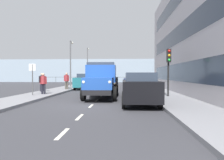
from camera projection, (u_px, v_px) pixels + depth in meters
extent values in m
plane|color=#38383D|center=(107.00, 90.00, 21.32)|extent=(80.00, 80.00, 0.00)
cube|color=gray|center=(153.00, 90.00, 21.06)|extent=(2.50, 40.89, 0.15)
cube|color=gray|center=(62.00, 89.00, 21.58)|extent=(2.50, 40.89, 0.15)
cube|color=silver|center=(62.00, 134.00, 5.63)|extent=(0.12, 1.10, 0.01)
cube|color=silver|center=(80.00, 117.00, 7.83)|extent=(0.12, 1.10, 0.01)
cube|color=silver|center=(91.00, 106.00, 10.63)|extent=(0.12, 1.10, 0.01)
cube|color=silver|center=(97.00, 100.00, 12.91)|extent=(0.12, 1.10, 0.01)
cube|color=silver|center=(102.00, 96.00, 15.84)|extent=(0.12, 1.10, 0.01)
cube|color=silver|center=(105.00, 92.00, 18.63)|extent=(0.12, 1.10, 0.01)
cube|color=silver|center=(107.00, 90.00, 21.26)|extent=(0.12, 1.10, 0.01)
cube|color=silver|center=(109.00, 89.00, 23.85)|extent=(0.12, 1.10, 0.01)
cube|color=silver|center=(110.00, 87.00, 26.76)|extent=(0.12, 1.10, 0.01)
cube|color=silver|center=(111.00, 86.00, 29.16)|extent=(0.12, 1.10, 0.01)
cube|color=silver|center=(112.00, 85.00, 31.42)|extent=(0.12, 1.10, 0.01)
cube|color=silver|center=(113.00, 84.00, 34.39)|extent=(0.12, 1.10, 0.01)
cube|color=silver|center=(114.00, 84.00, 36.68)|extent=(0.12, 1.10, 0.01)
cube|color=silver|center=(115.00, 83.00, 39.52)|extent=(0.12, 1.10, 0.01)
cube|color=#B7B2B7|center=(221.00, 33.00, 16.75)|extent=(7.21, 23.20, 10.08)
cube|color=#2D3847|center=(176.00, 72.00, 17.03)|extent=(0.08, 19.72, 1.40)
cube|color=#2D3847|center=(176.00, 36.00, 16.95)|extent=(0.08, 19.72, 1.40)
cube|color=#8C9EAD|center=(116.00, 71.00, 44.66)|extent=(80.00, 0.80, 5.00)
cylinder|color=#4C5156|center=(186.00, 80.00, 40.36)|extent=(0.08, 0.08, 1.20)
cylinder|color=#4C5156|center=(176.00, 80.00, 40.47)|extent=(0.08, 0.08, 1.20)
cylinder|color=#4C5156|center=(166.00, 80.00, 40.57)|extent=(0.08, 0.08, 1.20)
cylinder|color=#4C5156|center=(155.00, 80.00, 40.68)|extent=(0.08, 0.08, 1.20)
cylinder|color=#4C5156|center=(145.00, 80.00, 40.79)|extent=(0.08, 0.08, 1.20)
cylinder|color=#4C5156|center=(135.00, 80.00, 40.90)|extent=(0.08, 0.08, 1.20)
cylinder|color=#4C5156|center=(125.00, 80.00, 41.01)|extent=(0.08, 0.08, 1.20)
cylinder|color=#4C5156|center=(115.00, 80.00, 41.12)|extent=(0.08, 0.08, 1.20)
cylinder|color=#4C5156|center=(105.00, 80.00, 41.23)|extent=(0.08, 0.08, 1.20)
cylinder|color=#4C5156|center=(95.00, 80.00, 41.33)|extent=(0.08, 0.08, 1.20)
cylinder|color=#4C5156|center=(85.00, 80.00, 41.44)|extent=(0.08, 0.08, 1.20)
cylinder|color=#4C5156|center=(75.00, 80.00, 41.55)|extent=(0.08, 0.08, 1.20)
cylinder|color=#4C5156|center=(66.00, 80.00, 41.66)|extent=(0.08, 0.08, 1.20)
cylinder|color=#4C5156|center=(56.00, 80.00, 41.77)|extent=(0.08, 0.08, 1.20)
cylinder|color=#4C5156|center=(46.00, 80.00, 41.88)|extent=(0.08, 0.08, 1.20)
cube|color=#4C5156|center=(115.00, 77.00, 41.10)|extent=(28.00, 0.08, 0.08)
cube|color=black|center=(102.00, 89.00, 14.26)|extent=(1.64, 5.60, 0.30)
cube|color=#1E479E|center=(99.00, 83.00, 12.40)|extent=(1.72, 1.90, 0.70)
cube|color=silver|center=(97.00, 84.00, 11.51)|extent=(1.16, 0.08, 0.56)
sphere|color=white|center=(110.00, 82.00, 11.46)|extent=(0.20, 0.20, 0.20)
sphere|color=white|center=(84.00, 82.00, 11.54)|extent=(0.20, 0.20, 0.20)
cube|color=#1E479E|center=(101.00, 74.00, 13.89)|extent=(1.93, 1.34, 1.15)
cube|color=#2D3847|center=(101.00, 67.00, 13.88)|extent=(1.78, 1.23, 0.56)
cube|color=#2D2319|center=(104.00, 85.00, 15.59)|extent=(2.10, 2.80, 0.16)
cube|color=black|center=(117.00, 81.00, 15.53)|extent=(0.08, 2.80, 0.56)
cube|color=black|center=(90.00, 81.00, 15.64)|extent=(0.08, 2.80, 0.56)
cylinder|color=black|center=(115.00, 94.00, 12.53)|extent=(0.24, 0.90, 0.90)
cylinder|color=black|center=(83.00, 94.00, 12.64)|extent=(0.24, 0.90, 0.90)
cylinder|color=black|center=(116.00, 90.00, 15.75)|extent=(0.24, 0.90, 0.90)
cylinder|color=black|center=(91.00, 90.00, 15.85)|extent=(0.24, 0.90, 0.90)
cube|color=black|center=(140.00, 90.00, 11.10)|extent=(1.81, 4.37, 1.00)
cube|color=#2D3847|center=(140.00, 77.00, 10.88)|extent=(1.48, 2.41, 0.42)
cylinder|color=black|center=(124.00, 96.00, 12.51)|extent=(0.18, 0.60, 0.60)
cylinder|color=black|center=(152.00, 96.00, 12.42)|extent=(0.18, 0.60, 0.60)
cylinder|color=black|center=(124.00, 102.00, 9.81)|extent=(0.18, 0.60, 0.60)
cylinder|color=black|center=(160.00, 103.00, 9.71)|extent=(0.18, 0.60, 0.60)
cube|color=navy|center=(134.00, 85.00, 16.87)|extent=(1.68, 4.52, 1.00)
cube|color=#2D3847|center=(134.00, 76.00, 16.65)|extent=(1.38, 2.49, 0.42)
cylinder|color=black|center=(124.00, 89.00, 18.32)|extent=(0.18, 0.60, 0.60)
cylinder|color=black|center=(142.00, 90.00, 18.24)|extent=(0.18, 0.60, 0.60)
cylinder|color=black|center=(124.00, 92.00, 15.52)|extent=(0.18, 0.60, 0.60)
cylinder|color=black|center=(146.00, 92.00, 15.44)|extent=(0.18, 0.60, 0.60)
cube|color=#1E6670|center=(85.00, 82.00, 22.90)|extent=(1.80, 4.61, 1.00)
cube|color=#2D3847|center=(86.00, 76.00, 23.08)|extent=(1.48, 2.53, 0.42)
cylinder|color=black|center=(91.00, 87.00, 21.44)|extent=(0.18, 0.60, 0.60)
cylinder|color=black|center=(75.00, 87.00, 21.53)|extent=(0.18, 0.60, 0.60)
cylinder|color=black|center=(95.00, 86.00, 24.29)|extent=(0.18, 0.60, 0.60)
cylinder|color=black|center=(80.00, 86.00, 24.38)|extent=(0.18, 0.60, 0.60)
cube|color=#B21E1E|center=(94.00, 80.00, 29.19)|extent=(1.74, 4.55, 1.00)
cube|color=#2D3847|center=(94.00, 75.00, 29.37)|extent=(1.43, 2.50, 0.42)
cylinder|color=black|center=(98.00, 84.00, 27.75)|extent=(0.18, 0.60, 0.60)
cylinder|color=black|center=(86.00, 84.00, 27.84)|extent=(0.18, 0.60, 0.60)
cylinder|color=black|center=(100.00, 84.00, 30.57)|extent=(0.18, 0.60, 0.60)
cylinder|color=black|center=(89.00, 84.00, 30.66)|extent=(0.18, 0.60, 0.60)
cylinder|color=black|center=(45.00, 89.00, 15.55)|extent=(0.14, 0.14, 0.77)
cylinder|color=black|center=(42.00, 89.00, 15.56)|extent=(0.14, 0.14, 0.77)
cylinder|color=maroon|center=(43.00, 80.00, 15.54)|extent=(0.34, 0.34, 0.61)
cylinder|color=maroon|center=(46.00, 80.00, 15.53)|extent=(0.09, 0.09, 0.56)
cylinder|color=maroon|center=(40.00, 80.00, 15.55)|extent=(0.09, 0.09, 0.56)
sphere|color=tan|center=(43.00, 74.00, 15.53)|extent=(0.21, 0.21, 0.21)
cylinder|color=black|center=(43.00, 87.00, 17.88)|extent=(0.14, 0.14, 0.78)
cylinder|color=black|center=(41.00, 87.00, 17.88)|extent=(0.14, 0.14, 0.78)
cylinder|color=black|center=(42.00, 79.00, 17.86)|extent=(0.34, 0.34, 0.62)
cylinder|color=black|center=(44.00, 79.00, 17.85)|extent=(0.09, 0.09, 0.57)
cylinder|color=black|center=(39.00, 79.00, 17.87)|extent=(0.09, 0.09, 0.57)
sphere|color=tan|center=(42.00, 74.00, 17.85)|extent=(0.21, 0.21, 0.21)
cylinder|color=#4C473D|center=(67.00, 85.00, 20.78)|extent=(0.14, 0.14, 0.81)
cylinder|color=#4C473D|center=(66.00, 85.00, 20.79)|extent=(0.14, 0.14, 0.81)
cylinder|color=maroon|center=(67.00, 78.00, 20.76)|extent=(0.34, 0.34, 0.64)
cylinder|color=maroon|center=(69.00, 78.00, 20.75)|extent=(0.09, 0.09, 0.59)
cylinder|color=maroon|center=(64.00, 78.00, 20.77)|extent=(0.09, 0.09, 0.59)
sphere|color=tan|center=(67.00, 74.00, 20.75)|extent=(0.22, 0.22, 0.22)
cylinder|color=#383342|center=(68.00, 85.00, 22.47)|extent=(0.14, 0.14, 0.77)
cylinder|color=#383342|center=(66.00, 85.00, 22.48)|extent=(0.14, 0.14, 0.77)
cylinder|color=black|center=(67.00, 78.00, 22.45)|extent=(0.34, 0.34, 0.61)
cylinder|color=black|center=(69.00, 79.00, 22.44)|extent=(0.09, 0.09, 0.56)
cylinder|color=black|center=(65.00, 79.00, 22.47)|extent=(0.09, 0.09, 0.56)
sphere|color=tan|center=(67.00, 75.00, 22.44)|extent=(0.21, 0.21, 0.21)
cylinder|color=black|center=(168.00, 73.00, 14.05)|extent=(0.12, 0.12, 3.20)
cube|color=black|center=(169.00, 56.00, 13.88)|extent=(0.28, 0.24, 0.90)
sphere|color=red|center=(169.00, 51.00, 13.75)|extent=(0.18, 0.18, 0.18)
sphere|color=orange|center=(169.00, 55.00, 13.76)|extent=(0.18, 0.18, 0.18)
sphere|color=green|center=(169.00, 60.00, 13.77)|extent=(0.18, 0.18, 0.18)
cylinder|color=#59595B|center=(70.00, 64.00, 25.41)|extent=(0.16, 0.16, 5.66)
cylinder|color=#59595B|center=(71.00, 42.00, 25.79)|extent=(0.10, 0.90, 0.10)
sphere|color=silver|center=(72.00, 43.00, 26.24)|extent=(0.32, 0.32, 0.32)
cylinder|color=#59595B|center=(87.00, 65.00, 37.29)|extent=(0.16, 0.16, 6.35)
cylinder|color=#59595B|center=(88.00, 48.00, 37.66)|extent=(0.10, 0.90, 0.10)
sphere|color=silver|center=(88.00, 49.00, 38.11)|extent=(0.32, 0.32, 0.32)
cylinder|color=#4C4C4C|center=(32.00, 80.00, 14.78)|extent=(0.07, 0.07, 2.20)
cube|color=silver|center=(32.00, 67.00, 14.75)|extent=(0.50, 0.04, 0.50)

